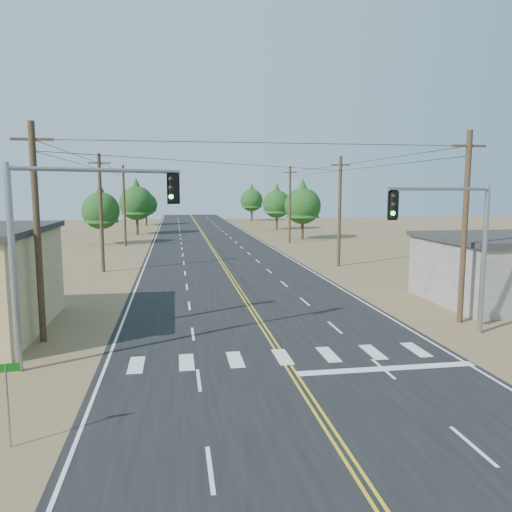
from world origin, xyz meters
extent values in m
plane|color=#896749|center=(0.00, 0.00, 0.00)|extent=(220.00, 220.00, 0.00)
cube|color=black|center=(0.00, 30.00, 0.01)|extent=(15.00, 200.00, 0.02)
cylinder|color=#4C3826|center=(-10.50, 12.00, 5.00)|extent=(0.30, 0.30, 10.00)
cube|color=#4C3826|center=(-10.50, 12.00, 9.20)|extent=(1.80, 0.12, 0.12)
cylinder|color=#4C3826|center=(-10.50, 32.00, 5.00)|extent=(0.30, 0.30, 10.00)
cube|color=#4C3826|center=(-10.50, 32.00, 9.20)|extent=(1.80, 0.12, 0.12)
cylinder|color=#4C3826|center=(-10.50, 52.00, 5.00)|extent=(0.30, 0.30, 10.00)
cube|color=#4C3826|center=(-10.50, 52.00, 9.20)|extent=(1.80, 0.12, 0.12)
cylinder|color=#4C3826|center=(10.50, 12.00, 5.00)|extent=(0.30, 0.30, 10.00)
cube|color=#4C3826|center=(10.50, 12.00, 9.20)|extent=(1.80, 0.12, 0.12)
cylinder|color=#4C3826|center=(10.50, 32.00, 5.00)|extent=(0.30, 0.30, 10.00)
cube|color=#4C3826|center=(10.50, 32.00, 9.20)|extent=(1.80, 0.12, 0.12)
cylinder|color=#4C3826|center=(10.50, 52.00, 5.00)|extent=(0.30, 0.30, 10.00)
cube|color=#4C3826|center=(10.50, 52.00, 9.20)|extent=(1.80, 0.12, 0.12)
cylinder|color=gray|center=(-10.43, 8.10, 3.84)|extent=(0.26, 0.26, 7.67)
cylinder|color=gray|center=(-10.43, 8.10, 7.67)|extent=(0.20, 0.20, 0.66)
cylinder|color=gray|center=(-7.27, 9.53, 7.78)|extent=(6.40, 3.02, 0.18)
cube|color=black|center=(-4.41, 10.82, 7.07)|extent=(0.49, 0.46, 1.21)
sphere|color=black|center=(-4.49, 10.64, 7.46)|extent=(0.22, 0.22, 0.22)
sphere|color=black|center=(-4.49, 10.64, 7.07)|extent=(0.22, 0.22, 0.22)
sphere|color=#0CE533|center=(-4.49, 10.64, 6.69)|extent=(0.22, 0.22, 0.22)
cylinder|color=gray|center=(10.35, 10.00, 3.46)|extent=(0.24, 0.24, 6.93)
cylinder|color=gray|center=(10.35, 10.00, 6.93)|extent=(0.18, 0.18, 0.59)
cylinder|color=gray|center=(7.31, 8.79, 7.02)|extent=(6.15, 2.57, 0.16)
cube|color=black|center=(4.54, 7.69, 6.38)|extent=(0.43, 0.40, 1.09)
sphere|color=black|center=(4.47, 7.52, 6.73)|extent=(0.20, 0.20, 0.20)
sphere|color=black|center=(4.47, 7.52, 6.38)|extent=(0.20, 0.20, 0.20)
sphere|color=#0CE533|center=(4.47, 7.52, 6.04)|extent=(0.20, 0.20, 0.20)
cylinder|color=gray|center=(-8.92, 2.00, 1.17)|extent=(0.06, 0.06, 2.34)
cube|color=#0E620E|center=(-8.92, 2.00, 2.25)|extent=(0.70, 0.13, 0.23)
cylinder|color=#3F2D1E|center=(-13.65, 54.22, 1.42)|extent=(0.40, 0.40, 2.85)
cone|color=#124116|center=(-13.65, 54.22, 5.37)|extent=(4.43, 4.43, 5.06)
sphere|color=#124116|center=(-13.65, 54.22, 4.35)|extent=(4.74, 4.74, 4.74)
cylinder|color=#3F2D1E|center=(-10.23, 68.65, 1.60)|extent=(0.41, 0.41, 3.20)
cone|color=#124116|center=(-10.23, 68.65, 6.05)|extent=(4.99, 4.99, 5.70)
sphere|color=#124116|center=(-10.23, 68.65, 4.90)|extent=(5.34, 5.34, 5.34)
cylinder|color=#3F2D1E|center=(-9.99, 89.54, 1.34)|extent=(0.43, 0.43, 2.69)
cone|color=#124116|center=(-9.99, 89.54, 5.07)|extent=(4.18, 4.18, 4.77)
sphere|color=#124116|center=(-9.99, 89.54, 4.10)|extent=(4.48, 4.48, 4.48)
cylinder|color=#3F2D1E|center=(13.53, 57.05, 1.54)|extent=(0.42, 0.42, 3.08)
cone|color=#124116|center=(13.53, 57.05, 5.82)|extent=(4.79, 4.79, 5.48)
sphere|color=#124116|center=(13.53, 57.05, 4.71)|extent=(5.14, 5.14, 5.14)
cylinder|color=#3F2D1E|center=(13.38, 74.54, 1.46)|extent=(0.40, 0.40, 2.93)
cone|color=#124116|center=(13.38, 74.54, 5.53)|extent=(4.56, 4.56, 5.21)
sphere|color=#124116|center=(13.38, 74.54, 4.48)|extent=(4.88, 4.88, 4.88)
cylinder|color=#3F2D1E|center=(12.85, 100.16, 1.51)|extent=(0.48, 0.48, 3.02)
cone|color=#124116|center=(12.85, 100.16, 5.70)|extent=(4.69, 4.69, 5.36)
sphere|color=#124116|center=(12.85, 100.16, 4.61)|extent=(5.03, 5.03, 5.03)
camera|label=1|loc=(-4.34, -11.75, 6.99)|focal=35.00mm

